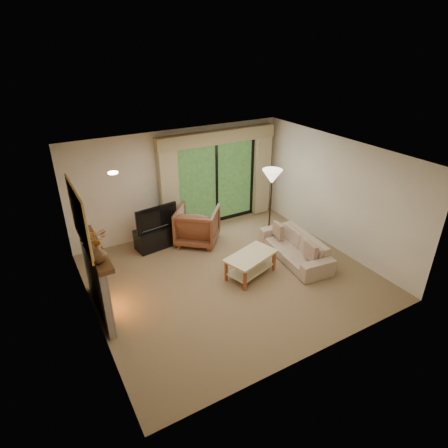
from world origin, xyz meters
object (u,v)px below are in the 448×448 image
armchair (197,225)px  sofa (295,247)px  media_console (157,237)px  coffee_table (251,265)px

armchair → sofa: armchair is taller
media_console → armchair: size_ratio=1.01×
armchair → sofa: bearing=171.0°
sofa → coffee_table: 1.24m
armchair → coffee_table: bearing=139.6°
armchair → coffee_table: 1.88m
media_console → armchair: (0.95, -0.28, 0.20)m
sofa → media_console: bearing=-122.8°
armchair → sofa: size_ratio=0.50×
sofa → coffee_table: bearing=-80.5°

